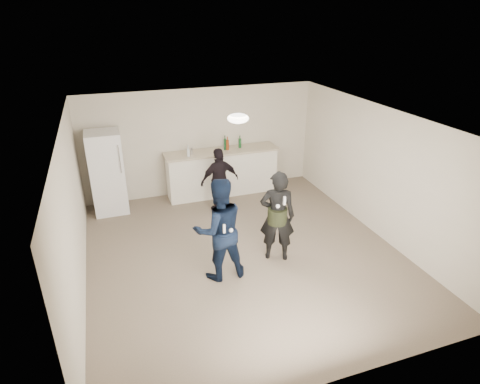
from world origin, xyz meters
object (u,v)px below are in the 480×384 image
object	(u,v)px
fridge	(107,173)
woman	(277,216)
shaker	(191,151)
man	(219,230)
spectator	(220,181)
counter	(222,173)

from	to	relation	value
fridge	woman	bearing A→B (deg)	-47.27
fridge	woman	distance (m)	3.97
shaker	man	bearing A→B (deg)	-94.96
spectator	counter	bearing A→B (deg)	-114.94
counter	spectator	bearing A→B (deg)	-109.62
fridge	shaker	xyz separation A→B (m)	(1.87, 0.03, 0.28)
man	woman	xyz separation A→B (m)	(1.10, 0.18, -0.04)
fridge	spectator	distance (m)	2.43
fridge	woman	size ratio (longest dim) A/B	1.08
counter	spectator	size ratio (longest dim) A/B	1.78
fridge	spectator	size ratio (longest dim) A/B	1.23
counter	spectator	xyz separation A→B (m)	(-0.32, -0.91, 0.21)
fridge	counter	bearing A→B (deg)	1.55
fridge	shaker	bearing A→B (deg)	1.04
shaker	woman	distance (m)	3.08
spectator	man	bearing A→B (deg)	68.01
shaker	spectator	bearing A→B (deg)	-65.15
man	spectator	world-z (taller)	man
shaker	woman	size ratio (longest dim) A/B	0.10
shaker	fridge	bearing A→B (deg)	-178.96
counter	man	size ratio (longest dim) A/B	1.48
shaker	counter	bearing A→B (deg)	2.85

